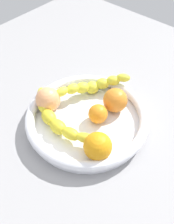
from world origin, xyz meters
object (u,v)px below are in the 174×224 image
Objects in this scene: banana_draped_left at (93,86)px; peach_blush at (48,99)px; orange_mid_left at (98,146)px; orange_mid_right at (115,100)px; fruit_bowl at (87,118)px; banana_draped_right at (56,119)px; orange_front at (98,114)px.

peach_blush reaches higher than banana_draped_left.
banana_draped_left is 20.76cm from orange_mid_left.
peach_blush reaches higher than orange_mid_right.
banana_draped_right reaches higher than fruit_bowl.
banana_draped_right is 3.64× the size of orange_mid_left.
orange_mid_right reaches higher than banana_draped_left.
fruit_bowl is 8.92cm from orange_mid_right.
orange_front reaches higher than fruit_bowl.
peach_blush is (-13.51, -11.58, 0.06)cm from orange_mid_right.
peach_blush reaches higher than fruit_bowl.
peach_blush is at bearing -139.38° from orange_mid_right.
banana_draped_right is at bearing -129.16° from orange_front.
orange_mid_right is at bearing 83.22° from orange_front.
fruit_bowl is at bearing -58.23° from banana_draped_left.
fruit_bowl is 6.38× the size of orange_front.
banana_draped_left is 15.20cm from banana_draped_right.
fruit_bowl is 4.82× the size of orange_mid_left.
banana_draped_right is 16.36cm from orange_mid_right.
orange_front is 10.64cm from orange_mid_left.
banana_draped_right is at bearing -124.40° from fruit_bowl.
banana_draped_right is (-4.51, -6.59, 1.92)cm from fruit_bowl.
fruit_bowl is 11.43cm from orange_mid_left.
banana_draped_right is 3.66× the size of peach_blush.
banana_draped_left reaches higher than fruit_bowl.
orange_mid_right is (0.74, 6.23, 0.74)cm from orange_front.
orange_mid_left reaches higher than orange_mid_right.
orange_front is at bearing 50.84° from banana_draped_right.
orange_mid_left is at bearing -46.61° from banana_draped_left.
orange_mid_left is 1.02× the size of orange_mid_right.
orange_front is (6.75, 8.29, 0.10)cm from banana_draped_right.
banana_draped_right is 4.83× the size of orange_front.
banana_draped_right is 6.75cm from peach_blush.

